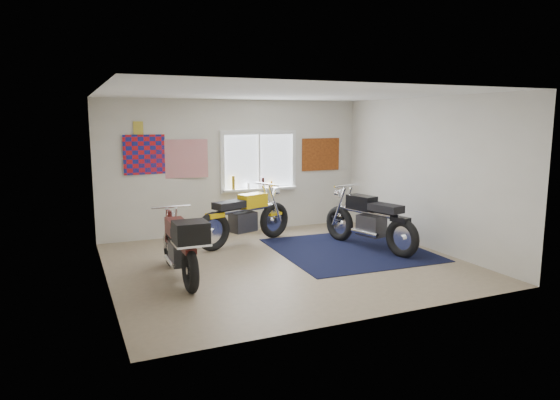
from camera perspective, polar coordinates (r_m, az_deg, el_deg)
name	(u,v)px	position (r m, az deg, el deg)	size (l,w,h in m)	color
ground	(286,263)	(8.18, 0.65, -7.18)	(5.50, 5.50, 0.00)	#9E896B
room_shell	(286,162)	(7.87, 0.67, 4.35)	(5.50, 5.50, 5.50)	white
navy_rug	(349,250)	(9.03, 7.91, -5.65)	(2.50, 2.60, 0.01)	black
window_assembly	(259,165)	(10.36, -2.42, 4.00)	(1.66, 0.17, 1.26)	white
oil_bottles	(249,183)	(10.25, -3.59, 1.93)	(0.90, 0.07, 0.28)	#826412
flag_display	(138,128)	(9.73, -15.91, 7.93)	(1.60, 0.10, 1.17)	red
triumph_poster	(321,154)	(10.96, 4.67, 5.21)	(0.90, 0.03, 0.70)	#A54C14
yellow_triumph	(245,218)	(9.31, -4.06, -2.11)	(2.10, 0.94, 1.10)	black
black_chrome_bike	(369,222)	(9.09, 10.18, -2.48)	(0.80, 2.14, 1.12)	black
maroon_tourer	(181,246)	(7.27, -11.22, -5.18)	(0.60, 1.98, 1.01)	black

